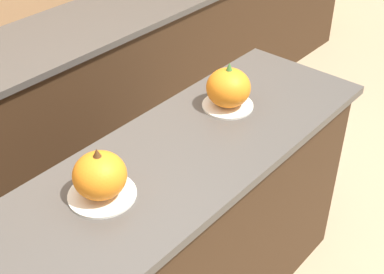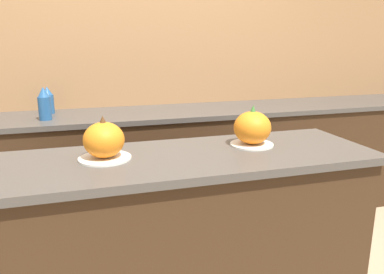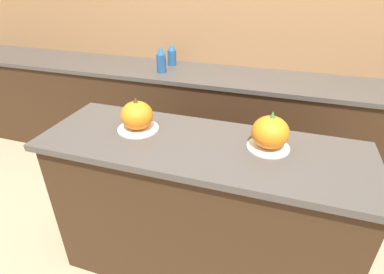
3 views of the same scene
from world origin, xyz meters
name	(u,v)px [view 3 (image 3 of 3)]	position (x,y,z in m)	size (l,w,h in m)	color
ground_plane	(198,266)	(0.00, 0.00, 0.00)	(12.00, 12.00, 0.00)	tan
wall_back	(251,27)	(0.00, 1.53, 1.25)	(8.00, 0.06, 2.50)	#9E7047
kitchen_island	(199,212)	(0.00, 0.00, 0.47)	(1.67, 0.57, 0.93)	#382314
back_counter	(237,125)	(0.00, 1.20, 0.45)	(6.00, 0.60, 0.90)	#382314
pumpkin_cake_left	(137,116)	(-0.37, 0.04, 1.00)	(0.22, 0.22, 0.19)	silver
pumpkin_cake_right	(270,133)	(0.33, 0.07, 1.01)	(0.21, 0.21, 0.20)	silver
bottle_tall	(161,60)	(-0.68, 1.11, 1.01)	(0.08, 0.08, 0.22)	#235184
bottle_short	(172,55)	(-0.67, 1.34, 1.00)	(0.08, 0.08, 0.19)	#235184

